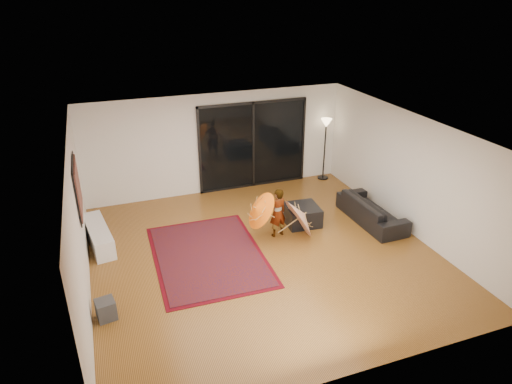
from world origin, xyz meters
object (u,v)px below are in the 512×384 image
media_console (99,236)px  ottoman (302,215)px  child (278,213)px  sofa (372,210)px

media_console → ottoman: 4.64m
media_console → child: size_ratio=1.39×
ottoman → media_console: bearing=172.2°
sofa → ottoman: sofa is taller
ottoman → child: bearing=-156.8°
media_console → child: child is taller
media_console → ottoman: size_ratio=2.08×
sofa → ottoman: 1.68m
sofa → child: bearing=85.3°
sofa → child: 2.40m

